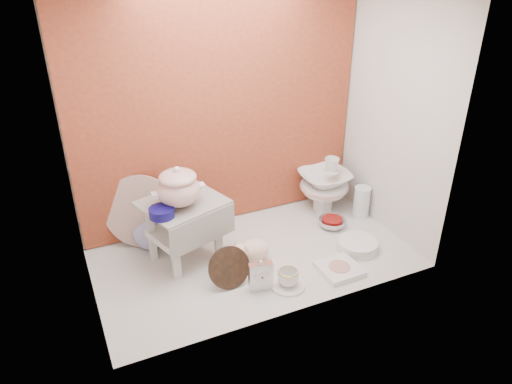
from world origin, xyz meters
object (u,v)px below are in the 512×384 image
step_stool (184,230)px  blue_white_vase (150,230)px  plush_pig (253,251)px  floral_platter (141,212)px  porcelain_tower (324,184)px  dinner_plate_stack (358,245)px  soup_tureen (178,186)px  mantel_clock (261,275)px  crystal_bowl (332,223)px  gold_rim_teacup (288,277)px

step_stool → blue_white_vase: (-0.16, 0.20, -0.07)m
step_stool → plush_pig: (0.34, -0.20, -0.11)m
floral_platter → porcelain_tower: floral_platter is taller
plush_pig → dinner_plate_stack: 0.64m
plush_pig → soup_tureen: bearing=162.2°
mantel_clock → blue_white_vase: bearing=133.3°
soup_tureen → floral_platter: (-0.16, 0.28, -0.27)m
step_stool → mantel_clock: size_ratio=2.31×
step_stool → dinner_plate_stack: (0.95, -0.35, -0.16)m
floral_platter → porcelain_tower: 1.21m
floral_platter → porcelain_tower: size_ratio=1.20×
soup_tureen → mantel_clock: size_ratio=1.49×
porcelain_tower → mantel_clock: bearing=-141.1°
step_stool → floral_platter: (-0.19, 0.24, 0.04)m
crystal_bowl → porcelain_tower: size_ratio=0.47×
step_stool → floral_platter: 0.31m
floral_platter → crystal_bowl: 1.20m
soup_tureen → blue_white_vase: 0.47m
porcelain_tower → soup_tureen: bearing=-169.4°
soup_tureen → dinner_plate_stack: 1.13m
soup_tureen → floral_platter: bearing=120.7°
plush_pig → crystal_bowl: (0.61, 0.13, -0.05)m
soup_tureen → blue_white_vase: (-0.13, 0.24, -0.38)m
step_stool → plush_pig: size_ratio=1.73×
floral_platter → blue_white_vase: size_ratio=2.03×
mantel_clock → gold_rim_teacup: (0.14, -0.04, -0.03)m
floral_platter → crystal_bowl: size_ratio=2.54×
gold_rim_teacup → crystal_bowl: bearing=37.7°
soup_tureen → mantel_clock: soup_tureen is taller
plush_pig → dinner_plate_stack: plush_pig is taller
mantel_clock → gold_rim_teacup: 0.15m
gold_rim_teacup → floral_platter: bearing=130.0°
mantel_clock → plush_pig: bearing=85.1°
blue_white_vase → gold_rim_teacup: 0.89m
plush_pig → dinner_plate_stack: (0.62, -0.15, -0.04)m
soup_tureen → plush_pig: size_ratio=1.12×
porcelain_tower → gold_rim_teacup: bearing=-133.3°
mantel_clock → gold_rim_teacup: bearing=-4.7°
step_stool → floral_platter: bearing=110.5°
soup_tureen → mantel_clock: bearing=-54.0°
blue_white_vase → mantel_clock: size_ratio=1.20×
mantel_clock → floral_platter: bearing=133.8°
plush_pig → gold_rim_teacup: plush_pig is taller
step_stool → gold_rim_teacup: size_ratio=3.75×
floral_platter → dinner_plate_stack: floral_platter is taller
soup_tureen → plush_pig: bearing=-24.0°
step_stool → mantel_clock: step_stool is taller
soup_tureen → plush_pig: soup_tureen is taller
gold_rim_teacup → crystal_bowl: gold_rim_teacup is taller
floral_platter → blue_white_vase: (0.03, -0.04, -0.11)m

